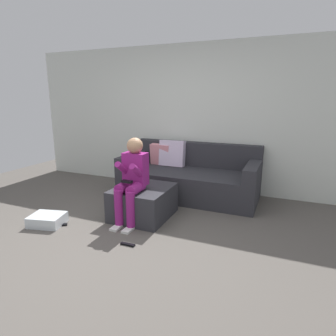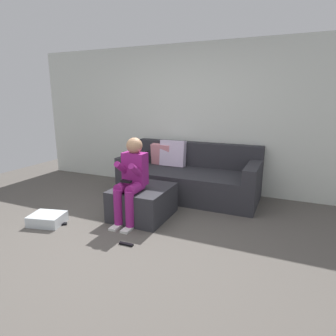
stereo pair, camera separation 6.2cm
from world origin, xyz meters
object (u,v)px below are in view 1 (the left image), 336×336
ottoman (143,202)px  person_seated (132,178)px  remote_near_ottoman (128,244)px  remote_by_storage_bin (60,225)px  couch_sectional (189,177)px  storage_bin (47,220)px

ottoman → person_seated: (-0.05, -0.20, 0.40)m
person_seated → remote_near_ottoman: person_seated is taller
ottoman → remote_by_storage_bin: size_ratio=4.22×
remote_near_ottoman → remote_by_storage_bin: size_ratio=0.91×
couch_sectional → ottoman: bearing=-104.8°
couch_sectional → person_seated: 1.38m
couch_sectional → remote_by_storage_bin: (-1.15, -1.80, -0.31)m
remote_near_ottoman → remote_by_storage_bin: 1.08m
person_seated → storage_bin: (-0.98, -0.53, -0.54)m
ottoman → storage_bin: bearing=-144.7°
storage_bin → couch_sectional: bearing=54.2°
remote_by_storage_bin → storage_bin: bearing=155.2°
storage_bin → person_seated: bearing=28.3°
couch_sectional → ottoman: couch_sectional is taller
ottoman → remote_by_storage_bin: ottoman is taller
couch_sectional → remote_near_ottoman: couch_sectional is taller
ottoman → storage_bin: (-1.03, -0.73, -0.14)m
ottoman → remote_by_storage_bin: (-0.86, -0.70, -0.20)m
couch_sectional → storage_bin: (-1.32, -1.83, -0.25)m
person_seated → remote_by_storage_bin: bearing=-148.7°
person_seated → remote_near_ottoman: 0.88m
storage_bin → remote_near_ottoman: storage_bin is taller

